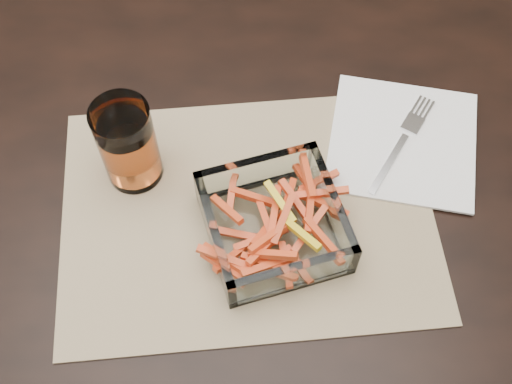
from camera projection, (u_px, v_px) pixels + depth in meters
dining_table at (189, 200)px, 0.89m from camera, size 1.60×0.90×0.75m
placemat at (248, 212)px, 0.78m from camera, size 0.47×0.36×0.00m
glass_bowl at (274, 225)px, 0.74m from camera, size 0.19×0.19×0.06m
tumbler at (128, 146)px, 0.76m from camera, size 0.07×0.07×0.12m
napkin at (403, 141)px, 0.83m from camera, size 0.22×0.22×0.00m
fork at (402, 141)px, 0.83m from camera, size 0.10×0.15×0.00m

